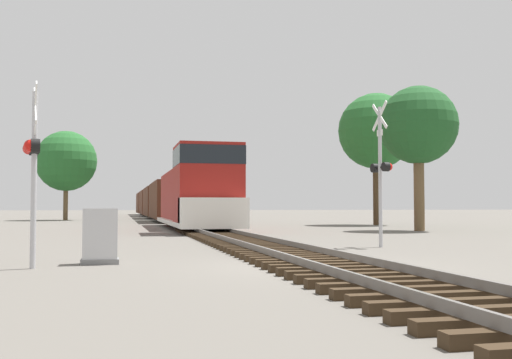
{
  "coord_description": "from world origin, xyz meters",
  "views": [
    {
      "loc": [
        -4.25,
        -12.58,
        1.33
      ],
      "look_at": [
        0.87,
        9.74,
        2.36
      ],
      "focal_mm": 42.0,
      "sensor_mm": 36.0,
      "label": 1
    }
  ],
  "objects": [
    {
      "name": "crossing_signal_near",
      "position": [
        -6.07,
        0.98,
        2.42
      ],
      "size": [
        0.47,
        1.02,
        3.97
      ],
      "rotation": [
        0.0,
        0.0,
        -1.39
      ],
      "color": "#B7B7BC",
      "rests_on": "ground"
    },
    {
      "name": "ground_plane",
      "position": [
        0.0,
        0.0,
        0.0
      ],
      "size": [
        400.0,
        400.0,
        0.0
      ],
      "primitive_type": "plane",
      "color": "#666059"
    },
    {
      "name": "crossing_signal_far",
      "position": [
        4.09,
        5.52,
        2.57
      ],
      "size": [
        0.41,
        1.01,
        4.75
      ],
      "rotation": [
        0.0,
        0.0,
        1.68
      ],
      "color": "#B7B7BC",
      "rests_on": "ground"
    },
    {
      "name": "freight_train",
      "position": [
        0.0,
        50.18,
        1.81
      ],
      "size": [
        3.15,
        75.16,
        4.35
      ],
      "color": "maroon",
      "rests_on": "ground"
    },
    {
      "name": "tree_deep_background",
      "position": [
        -9.22,
        47.19,
        5.66
      ],
      "size": [
        5.78,
        5.78,
        8.56
      ],
      "color": "brown",
      "rests_on": "ground"
    },
    {
      "name": "relay_cabinet",
      "position": [
        -4.66,
        1.76,
        0.63
      ],
      "size": [
        0.85,
        0.59,
        1.28
      ],
      "color": "slate",
      "rests_on": "ground"
    },
    {
      "name": "rail_track_bed",
      "position": [
        0.0,
        -0.0,
        0.14
      ],
      "size": [
        2.6,
        160.0,
        0.31
      ],
      "color": "#382819",
      "rests_on": "ground"
    },
    {
      "name": "tree_mid_background",
      "position": [
        13.64,
        26.99,
        6.69
      ],
      "size": [
        5.4,
        5.4,
        9.42
      ],
      "color": "#473521",
      "rests_on": "ground"
    },
    {
      "name": "tree_far_right",
      "position": [
        11.66,
        17.12,
        5.71
      ],
      "size": [
        4.28,
        4.28,
        7.92
      ],
      "color": "brown",
      "rests_on": "ground"
    }
  ]
}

